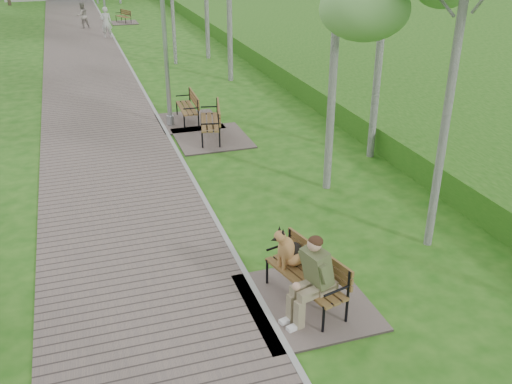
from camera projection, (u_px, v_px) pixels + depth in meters
walkway at (91, 84)px, 21.68m from camera, size 3.50×67.00×0.04m
kerb at (137, 80)px, 22.17m from camera, size 0.10×67.00×0.05m
embankment at (426, 67)px, 24.28m from camera, size 14.00×70.00×1.60m
bench_main at (303, 281)px, 9.00m from camera, size 1.95×2.16×1.70m
bench_second at (188, 116)px, 17.52m from camera, size 1.83×2.04×1.12m
bench_third at (210, 131)px, 16.15m from camera, size 2.01×2.23×1.23m
bench_far at (124, 20)px, 34.61m from camera, size 1.53×1.70×0.94m
lamp_post_second at (165, 37)px, 16.13m from camera, size 0.22×0.22×5.68m
pedestrian_near at (106, 23)px, 29.87m from camera, size 0.63×0.46×1.61m
pedestrian_far at (82, 16)px, 32.53m from camera, size 0.86×0.76×1.47m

